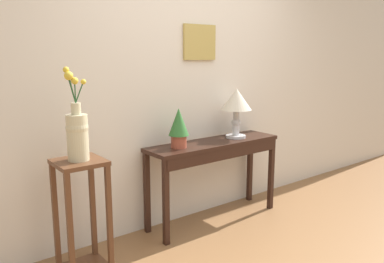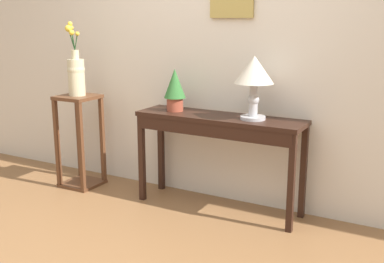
% 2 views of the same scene
% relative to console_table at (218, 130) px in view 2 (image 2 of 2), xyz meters
% --- Properties ---
extents(back_wall_with_art, '(9.00, 0.13, 2.80)m').
position_rel_console_table_xyz_m(back_wall_with_art, '(-0.14, 0.29, 0.74)').
color(back_wall_with_art, beige).
rests_on(back_wall_with_art, ground).
extents(console_table, '(1.35, 0.36, 0.77)m').
position_rel_console_table_xyz_m(console_table, '(0.00, 0.00, 0.00)').
color(console_table, black).
rests_on(console_table, ground).
extents(table_lamp, '(0.29, 0.29, 0.47)m').
position_rel_console_table_xyz_m(table_lamp, '(0.28, 0.02, 0.45)').
color(table_lamp, '#B7B7BC').
rests_on(table_lamp, console_table).
extents(potted_plant_on_console, '(0.18, 0.18, 0.34)m').
position_rel_console_table_xyz_m(potted_plant_on_console, '(-0.40, 0.02, 0.30)').
color(potted_plant_on_console, '#9E4733').
rests_on(potted_plant_on_console, console_table).
extents(pedestal_stand_left, '(0.33, 0.33, 0.84)m').
position_rel_console_table_xyz_m(pedestal_stand_left, '(-1.34, -0.10, -0.24)').
color(pedestal_stand_left, '#56331E').
rests_on(pedestal_stand_left, ground).
extents(flower_vase_tall, '(0.15, 0.15, 0.64)m').
position_rel_console_table_xyz_m(flower_vase_tall, '(-1.34, -0.10, 0.39)').
color(flower_vase_tall, beige).
rests_on(flower_vase_tall, pedestal_stand_left).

